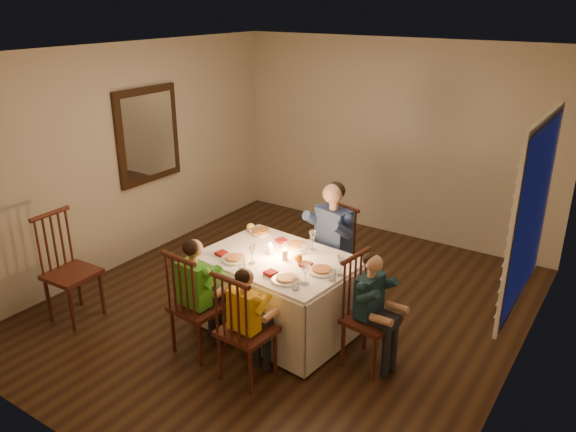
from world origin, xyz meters
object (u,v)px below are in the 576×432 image
Objects in this scene: child_green at (201,350)px; chair_adult at (330,297)px; child_yellow at (248,376)px; child_teal at (368,364)px; chair_end at (368,364)px; adult at (330,297)px; chair_extra at (79,317)px; dining_table at (279,278)px; serving_bowl at (261,233)px; chair_near_left at (201,350)px; chair_near_right at (248,376)px.

chair_adult is at bearing -104.67° from child_green.
child_teal is (0.78, 0.74, 0.00)m from child_yellow.
chair_end is at bearing -133.07° from child_yellow.
chair_adult is at bearing -76.11° from adult.
chair_extra is 2.97m from child_teal.
child_green is (-0.51, -1.53, 0.00)m from chair_adult.
serving_bowl is (-0.45, 0.33, 0.24)m from dining_table.
child_yellow reaches higher than chair_end.
child_teal is at bearing -133.07° from child_yellow.
adult is (0.13, 0.79, -0.54)m from dining_table.
child_teal reaches higher than chair_adult.
child_green is (-1.39, -0.68, 0.00)m from chair_end.
chair_near_left is 1.00× the size of chair_end.
chair_end is at bearing -30.06° from chair_adult.
adult is 1.61m from child_green.
child_teal is (0.88, -0.85, 0.00)m from adult.
child_yellow is (2.04, 0.20, 0.00)m from chair_extra.
child_green is at bearing -0.00° from chair_near_left.
chair_end is 0.92× the size of child_green.
chair_near_right is 2.05m from chair_extra.
chair_extra reaches higher than chair_end.
child_green is at bearing -86.20° from serving_bowl.
chair_adult is 1.08m from serving_bowl.
serving_bowl is at bearing -55.61° from child_yellow.
chair_end is 1.55m from child_green.
chair_end is 0.00m from child_teal.
chair_extra is 2.05m from child_yellow.
child_yellow is 0.97× the size of child_teal.
child_teal is (1.01, -0.06, -0.54)m from dining_table.
dining_table is 0.99m from chair_near_right.
chair_adult is at bearing -82.93° from chair_near_right.
chair_end is (0.88, -0.85, 0.00)m from chair_adult.
adult reaches higher than child_teal.
serving_bowl reaches higher than dining_table.
child_green reaches higher than chair_adult.
chair_near_right is 1.54m from serving_bowl.
chair_adult is at bearing 38.34° from serving_bowl.
chair_extra is (-1.81, -1.00, -0.54)m from dining_table.
child_green reaches higher than child_yellow.
dining_table is 1.15m from chair_end.
chair_near_left is 0.92× the size of chair_extra.
dining_table reaches higher than child_green.
adult reaches higher than chair_end.
adult is at bearing 86.30° from dining_table.
chair_extra is (-2.04, -0.20, 0.00)m from chair_near_right.
child_yellow is (0.00, 0.00, 0.00)m from chair_near_right.
child_teal is (1.39, 0.68, 0.00)m from child_green.
chair_adult is 0.00m from adult.
child_yellow is at bearing -86.70° from chair_extra.
child_yellow reaches higher than chair_near_right.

